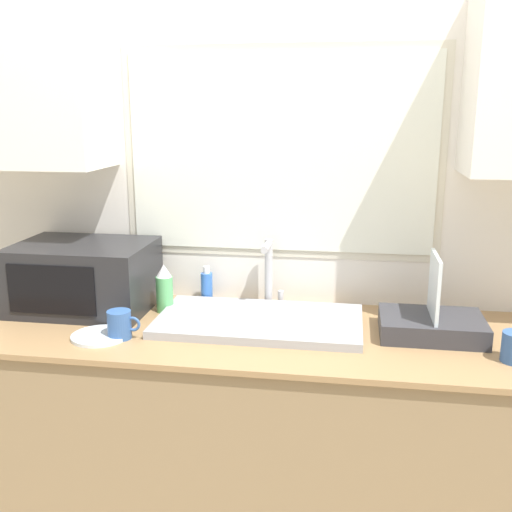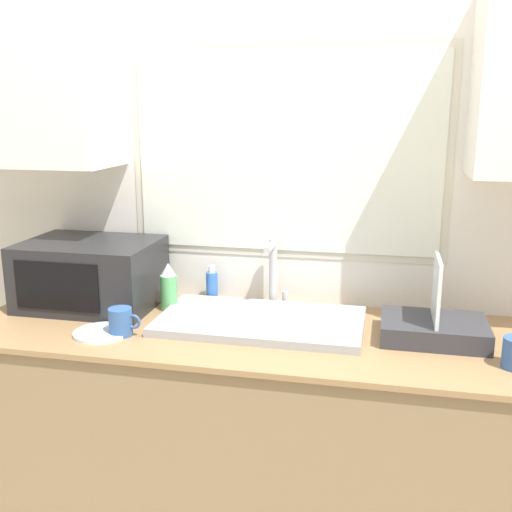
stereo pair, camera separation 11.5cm
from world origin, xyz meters
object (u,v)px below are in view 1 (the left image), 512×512
Objects in this scene: microwave at (84,276)px; dish_rack at (432,323)px; mug_near_sink at (120,325)px; faucet at (269,269)px; spray_bottle at (164,289)px; soap_bottle at (207,286)px.

microwave is 1.32m from dish_rack.
mug_near_sink is (-1.06, -0.20, 0.00)m from dish_rack.
faucet is 0.73m from microwave.
dish_rack reaches higher than spray_bottle.
microwave is 0.39m from mug_near_sink.
faucet is 1.81× the size of soap_bottle.
faucet is 0.76× the size of dish_rack.
faucet reaches higher than microwave.
dish_rack is at bearing -5.61° from spray_bottle.
mug_near_sink is at bearing -48.02° from microwave.
soap_bottle is at bearing 48.38° from spray_bottle.
dish_rack is 3.05× the size of mug_near_sink.
soap_bottle is (-0.86, 0.25, 0.02)m from dish_rack.
soap_bottle is 0.49m from mug_near_sink.
microwave is 0.33m from spray_bottle.
dish_rack reaches higher than mug_near_sink.
dish_rack is 1.87× the size of spray_bottle.
mug_near_sink is at bearing -102.86° from spray_bottle.
faucet is at bearing 159.04° from dish_rack.
spray_bottle reaches higher than mug_near_sink.
dish_rack reaches higher than soap_bottle.
mug_near_sink is (0.26, -0.28, -0.08)m from microwave.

